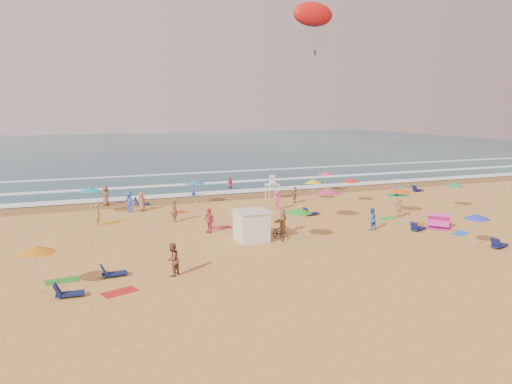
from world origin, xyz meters
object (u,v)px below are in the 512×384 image
object	(u,v)px
lifeguard_stand	(272,189)
bicycle	(279,233)
parasail	(313,14)
cabana	(251,226)

from	to	relation	value
lifeguard_stand	bicycle	bearing A→B (deg)	-111.67
bicycle	lifeguard_stand	bearing A→B (deg)	65.23
parasail	lifeguard_stand	bearing A→B (deg)	-122.19
lifeguard_stand	parasail	world-z (taller)	parasail
bicycle	parasail	world-z (taller)	parasail
bicycle	lifeguard_stand	world-z (taller)	lifeguard_stand
cabana	lifeguard_stand	xyz separation A→B (m)	(7.54, 13.90, 0.05)
lifeguard_stand	parasail	xyz separation A→B (m)	(25.96, 41.24, 25.29)
cabana	parasail	distance (m)	69.31
cabana	bicycle	world-z (taller)	cabana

